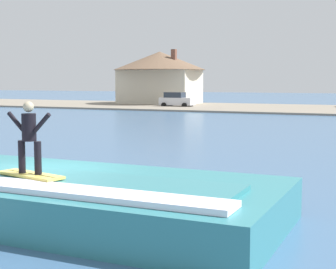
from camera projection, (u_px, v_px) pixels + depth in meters
ground_plane at (45, 206)px, 13.32m from camera, size 260.00×260.00×0.00m
wave_crest at (69, 197)px, 12.09m from camera, size 9.91×4.57×1.07m
surfboard at (31, 175)px, 11.61m from camera, size 1.83×0.88×0.06m
surfer at (29, 134)px, 11.49m from camera, size 1.18×0.32×1.63m
shoreline_bank at (319, 109)px, 56.91m from camera, size 120.00×18.32×0.19m
car_near_shore at (177, 100)px, 61.98m from camera, size 4.10×2.09×1.86m
house_with_chimney at (160, 73)px, 69.00m from camera, size 12.36×12.36×7.29m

